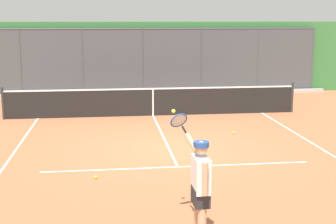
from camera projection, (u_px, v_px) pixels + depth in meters
name	position (u px, v px, depth m)	size (l,w,h in m)	color
ground_plane	(169.00, 149.00, 12.12)	(60.00, 60.00, 0.00)	#A8603D
court_line_markings	(179.00, 170.00, 10.44)	(7.81, 10.66, 0.01)	white
fence_backdrop	(142.00, 58.00, 21.18)	(18.48, 1.37, 3.16)	#474C51
tennis_net	(153.00, 101.00, 16.25)	(10.04, 0.09, 1.07)	#2D2D2D
tennis_player	(200.00, 184.00, 6.91)	(0.49, 1.32, 1.84)	silver
tennis_ball_mid_court	(234.00, 133.00, 13.74)	(0.07, 0.07, 0.07)	#C1D138
tennis_ball_by_sideline	(96.00, 177.00, 9.86)	(0.07, 0.07, 0.07)	#CCDB33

